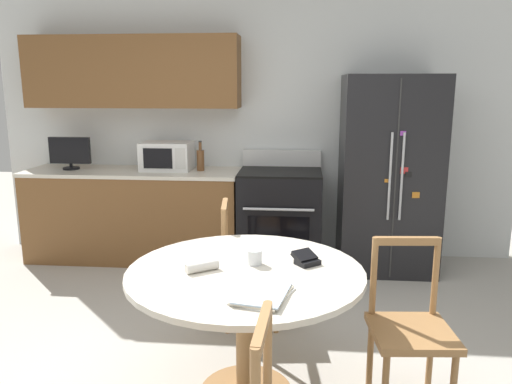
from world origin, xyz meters
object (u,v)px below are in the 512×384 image
Objects in this scene: refrigerator at (388,175)px; microwave at (167,156)px; counter_bottle at (200,159)px; wallet at (306,259)px; countertop_tv at (70,152)px; dining_chair_far at (247,266)px; candle_glass at (255,258)px; dining_chair_right at (410,329)px; oven_range at (280,217)px.

microwave is at bearing 177.07° from refrigerator.
wallet is at bearing -64.26° from counter_bottle.
counter_bottle is (0.34, -0.02, -0.03)m from microwave.
countertop_tv is (-0.96, -0.06, 0.04)m from microwave.
dining_chair_far is at bearing 118.19° from wallet.
wallet is at bearing -111.11° from refrigerator.
candle_glass is 0.48× the size of wallet.
candle_glass is 0.28m from wallet.
microwave is 2.77× the size of wallet.
counter_bottle is 2.26m from candle_glass.
microwave is (-2.12, 0.11, 0.13)m from refrigerator.
countertop_tv reaches higher than dining_chair_right.
oven_range is 0.95m from counter_bottle.
candle_glass is (1.06, -2.15, -0.25)m from microwave.
wallet is (-0.56, 0.11, 0.34)m from dining_chair_right.
refrigerator is 3.08m from countertop_tv.
refrigerator is 2.01× the size of dining_chair_right.
dining_chair_right is 10.80× the size of candle_glass.
dining_chair_far is at bearing -133.66° from refrigerator.
oven_range reaches higher than dining_chair_right.
dining_chair_right reaches higher than wallet.
countertop_tv is 2.34× the size of wallet.
oven_range is 2.09m from candle_glass.
countertop_tv is (-2.07, 0.02, 0.60)m from oven_range.
wallet is at bearing -57.55° from microwave.
countertop_tv is at bearing -41.74° from dining_chair_right.
oven_range is 2.07m from wallet.
microwave is at bearing -151.69° from dining_chair_far.
counter_bottle is 0.32× the size of dining_chair_far.
dining_chair_far is at bearing -98.14° from oven_range.
counter_bottle reaches higher than microwave.
countertop_tv reaches higher than oven_range.
refrigerator is 4.46× the size of countertop_tv.
counter_bottle is 1.56m from dining_chair_far.
refrigerator is 2.01× the size of dining_chair_far.
countertop_tv is 3.10m from wallet.
refrigerator is at bearing -100.39° from dining_chair_right.
counter_bottle is 1.67× the size of wallet.
dining_chair_far is 0.93m from wallet.
candle_glass is (0.73, -2.12, -0.23)m from counter_bottle.
refrigerator is at bearing -0.86° from countertop_tv.
countertop_tv reaches higher than counter_bottle.
countertop_tv is 3.65m from dining_chair_right.
microwave is 2.52m from wallet.
countertop_tv is at bearing 138.26° from wallet.
microwave reaches higher than dining_chair_right.
candle_glass is at bearing -173.30° from wallet.
microwave is at bearing 122.45° from wallet.
countertop_tv is 4.86× the size of candle_glass.
candle_glass is (0.13, -0.80, 0.35)m from dining_chair_far.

